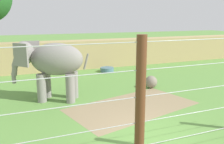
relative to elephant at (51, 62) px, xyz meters
name	(u,v)px	position (x,y,z in m)	size (l,w,h in m)	color
ground_plane	(153,137)	(2.76, -5.83, -2.08)	(120.00, 120.00, 0.00)	#609342
dirt_patch	(132,106)	(3.54, -2.60, -2.08)	(6.35, 3.44, 0.01)	#937F5B
embankment_wall	(70,55)	(2.76, 7.83, -0.88)	(36.00, 1.80, 2.41)	tan
elephant	(51,62)	(0.00, 0.00, 0.00)	(3.91, 2.81, 3.15)	gray
enrichment_ball	(151,82)	(6.14, -0.04, -1.70)	(0.78, 0.78, 0.78)	gray
cable_fence	(206,109)	(2.76, -8.36, -0.07)	(12.51, 0.24, 4.01)	brown
water_tub	(107,69)	(5.27, 5.48, -1.90)	(1.10, 1.10, 0.35)	slate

